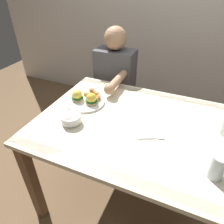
# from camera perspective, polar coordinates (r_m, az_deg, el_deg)

# --- Properties ---
(ground_plane) EXTENTS (6.00, 6.00, 0.00)m
(ground_plane) POSITION_cam_1_polar(r_m,az_deg,el_deg) (1.81, 4.99, -21.98)
(ground_plane) COLOR brown
(dining_table) EXTENTS (1.20, 0.90, 0.74)m
(dining_table) POSITION_cam_1_polar(r_m,az_deg,el_deg) (1.33, 6.36, -6.76)
(dining_table) COLOR beige
(dining_table) RESTS_ON ground_plane
(eggs_benedict_plate) EXTENTS (0.27, 0.27, 0.09)m
(eggs_benedict_plate) POSITION_cam_1_polar(r_m,az_deg,el_deg) (1.44, -7.38, 3.46)
(eggs_benedict_plate) COLOR white
(eggs_benedict_plate) RESTS_ON dining_table
(fruit_bowl) EXTENTS (0.12, 0.12, 0.06)m
(fruit_bowl) POSITION_cam_1_polar(r_m,az_deg,el_deg) (1.26, -11.23, -1.89)
(fruit_bowl) COLOR white
(fruit_bowl) RESTS_ON dining_table
(fork) EXTENTS (0.15, 0.08, 0.00)m
(fork) POSITION_cam_1_polar(r_m,az_deg,el_deg) (1.17, 11.16, -7.07)
(fork) COLOR silver
(fork) RESTS_ON dining_table
(water_glass_near) EXTENTS (0.07, 0.07, 0.12)m
(water_glass_near) POSITION_cam_1_polar(r_m,az_deg,el_deg) (1.04, 27.02, -13.57)
(water_glass_near) COLOR silver
(water_glass_near) RESTS_ON dining_table
(diner_person) EXTENTS (0.34, 0.54, 1.14)m
(diner_person) POSITION_cam_1_polar(r_m,az_deg,el_deg) (1.90, 0.63, 7.93)
(diner_person) COLOR #33333D
(diner_person) RESTS_ON ground_plane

